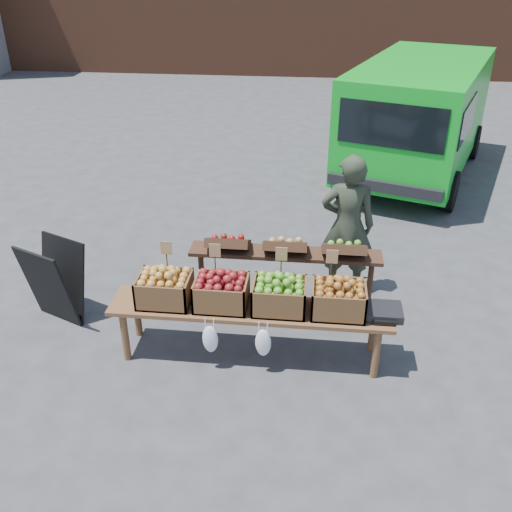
# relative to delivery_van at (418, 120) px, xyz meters

# --- Properties ---
(ground) EXTENTS (80.00, 80.00, 0.00)m
(ground) POSITION_rel_delivery_van_xyz_m (-1.54, -4.98, -0.96)
(ground) COLOR #3E3E40
(delivery_van) EXTENTS (3.28, 4.69, 1.92)m
(delivery_van) POSITION_rel_delivery_van_xyz_m (0.00, 0.00, 0.00)
(delivery_van) COLOR #0BA41F
(delivery_van) RESTS_ON ground
(vendor) EXTENTS (0.61, 0.40, 1.67)m
(vendor) POSITION_rel_delivery_van_xyz_m (-1.30, -4.02, -0.13)
(vendor) COLOR #2B3224
(vendor) RESTS_ON ground
(chalkboard_sign) EXTENTS (0.69, 0.55, 0.92)m
(chalkboard_sign) POSITION_rel_delivery_van_xyz_m (-4.37, -4.96, -0.50)
(chalkboard_sign) COLOR black
(chalkboard_sign) RESTS_ON ground
(back_table) EXTENTS (2.10, 0.44, 1.04)m
(back_table) POSITION_rel_delivery_van_xyz_m (-1.95, -4.64, -0.44)
(back_table) COLOR #3A2316
(back_table) RESTS_ON ground
(display_bench) EXTENTS (2.70, 0.56, 0.57)m
(display_bench) POSITION_rel_delivery_van_xyz_m (-2.24, -5.36, -0.67)
(display_bench) COLOR brown
(display_bench) RESTS_ON ground
(crate_golden_apples) EXTENTS (0.50, 0.40, 0.28)m
(crate_golden_apples) POSITION_rel_delivery_van_xyz_m (-3.06, -5.36, -0.25)
(crate_golden_apples) COLOR #A58B2E
(crate_golden_apples) RESTS_ON display_bench
(crate_russet_pears) EXTENTS (0.50, 0.40, 0.28)m
(crate_russet_pears) POSITION_rel_delivery_van_xyz_m (-2.51, -5.36, -0.25)
(crate_russet_pears) COLOR maroon
(crate_russet_pears) RESTS_ON display_bench
(crate_red_apples) EXTENTS (0.50, 0.40, 0.28)m
(crate_red_apples) POSITION_rel_delivery_van_xyz_m (-1.96, -5.36, -0.25)
(crate_red_apples) COLOR #579420
(crate_red_apples) RESTS_ON display_bench
(crate_green_apples) EXTENTS (0.50, 0.40, 0.28)m
(crate_green_apples) POSITION_rel_delivery_van_xyz_m (-1.41, -5.36, -0.25)
(crate_green_apples) COLOR #9F6832
(crate_green_apples) RESTS_ON display_bench
(weighing_scale) EXTENTS (0.34, 0.30, 0.08)m
(weighing_scale) POSITION_rel_delivery_van_xyz_m (-0.99, -5.36, -0.35)
(weighing_scale) COLOR black
(weighing_scale) RESTS_ON display_bench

